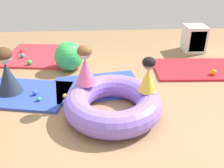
% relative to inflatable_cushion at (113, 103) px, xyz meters
% --- Properties ---
extents(ground_plane, '(8.00, 8.00, 0.00)m').
position_rel_inflatable_cushion_xyz_m(ground_plane, '(-0.12, 0.06, -0.17)').
color(ground_plane, '#93704C').
extents(gym_mat_near_right, '(1.48, 1.08, 0.04)m').
position_rel_inflatable_cushion_xyz_m(gym_mat_near_right, '(-0.18, 0.76, -0.15)').
color(gym_mat_near_right, '#2D47B7').
rests_on(gym_mat_near_right, ground).
extents(gym_mat_near_left, '(1.52, 1.00, 0.04)m').
position_rel_inflatable_cushion_xyz_m(gym_mat_near_left, '(1.62, 1.31, -0.15)').
color(gym_mat_near_left, red).
rests_on(gym_mat_near_left, ground).
extents(gym_mat_far_right, '(1.76, 1.49, 0.04)m').
position_rel_inflatable_cushion_xyz_m(gym_mat_far_right, '(-1.28, 2.18, -0.15)').
color(gym_mat_far_right, red).
rests_on(gym_mat_far_right, ground).
extents(gym_mat_front, '(1.89, 1.20, 0.04)m').
position_rel_inflatable_cushion_xyz_m(gym_mat_front, '(-1.54, 0.63, -0.15)').
color(gym_mat_front, '#2D47B7').
rests_on(gym_mat_front, ground).
extents(inflatable_cushion, '(1.31, 1.31, 0.34)m').
position_rel_inflatable_cushion_xyz_m(inflatable_cushion, '(0.00, 0.00, 0.00)').
color(inflatable_cushion, '#8466E0').
rests_on(inflatable_cushion, ground).
extents(child_in_yellow, '(0.32, 0.32, 0.47)m').
position_rel_inflatable_cushion_xyz_m(child_in_yellow, '(0.45, 0.02, 0.40)').
color(child_in_yellow, yellow).
rests_on(child_in_yellow, inflatable_cushion).
extents(child_in_pink, '(0.37, 0.37, 0.55)m').
position_rel_inflatable_cushion_xyz_m(child_in_pink, '(-0.36, 0.27, 0.44)').
color(child_in_pink, '#E5608E').
rests_on(child_in_pink, inflatable_cushion).
extents(adult_seated, '(0.50, 0.50, 0.72)m').
position_rel_inflatable_cushion_xyz_m(adult_seated, '(-1.54, 0.63, 0.22)').
color(adult_seated, '#232D3D').
rests_on(adult_seated, gym_mat_front).
extents(play_ball_green, '(0.10, 0.10, 0.10)m').
position_rel_inflatable_cushion_xyz_m(play_ball_green, '(-1.49, 1.66, -0.08)').
color(play_ball_green, green).
rests_on(play_ball_green, gym_mat_far_right).
extents(play_ball_red, '(0.07, 0.07, 0.07)m').
position_rel_inflatable_cushion_xyz_m(play_ball_red, '(-1.82, 2.34, -0.09)').
color(play_ball_red, red).
rests_on(play_ball_red, gym_mat_far_right).
extents(play_ball_pink, '(0.07, 0.07, 0.07)m').
position_rel_inflatable_cushion_xyz_m(play_ball_pink, '(-0.51, 0.71, -0.10)').
color(play_ball_pink, pink).
rests_on(play_ball_pink, gym_mat_near_right).
extents(play_ball_orange, '(0.10, 0.10, 0.10)m').
position_rel_inflatable_cushion_xyz_m(play_ball_orange, '(1.84, 1.02, -0.08)').
color(play_ball_orange, orange).
rests_on(play_ball_orange, gym_mat_near_left).
extents(play_ball_teal, '(0.09, 0.09, 0.09)m').
position_rel_inflatable_cushion_xyz_m(play_ball_teal, '(-1.72, 2.04, -0.09)').
color(play_ball_teal, teal).
rests_on(play_ball_teal, gym_mat_far_right).
extents(play_ball_yellow, '(0.07, 0.07, 0.07)m').
position_rel_inflatable_cushion_xyz_m(play_ball_yellow, '(-0.68, 0.39, -0.10)').
color(play_ball_yellow, yellow).
rests_on(play_ball_yellow, gym_mat_near_right).
extents(play_ball_blue, '(0.08, 0.08, 0.08)m').
position_rel_inflatable_cushion_xyz_m(play_ball_blue, '(-1.14, 0.51, -0.09)').
color(play_ball_blue, blue).
rests_on(play_ball_blue, gym_mat_front).
extents(play_ball_green_second, '(0.06, 0.06, 0.06)m').
position_rel_inflatable_cushion_xyz_m(play_ball_green_second, '(-1.06, 0.33, -0.10)').
color(play_ball_green_second, green).
rests_on(play_ball_green_second, gym_mat_front).
extents(exercise_ball_large, '(0.53, 0.53, 0.53)m').
position_rel_inflatable_cushion_xyz_m(exercise_ball_large, '(-0.71, 1.48, 0.10)').
color(exercise_ball_large, green).
rests_on(exercise_ball_large, ground).
extents(storage_cube, '(0.44, 0.44, 0.56)m').
position_rel_inflatable_cushion_xyz_m(storage_cube, '(1.93, 2.30, 0.11)').
color(storage_cube, silver).
rests_on(storage_cube, ground).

